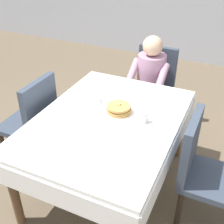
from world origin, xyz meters
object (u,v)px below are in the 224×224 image
breakfast_stack (119,109)px  spoon_near_edge (104,137)px  dining_table_main (108,128)px  syrup_pitcher (99,99)px  cup_coffee (143,117)px  knife_right_of_plate (139,120)px  chair_diner (153,83)px  plate_breakfast (118,113)px  fork_left_of_plate (97,109)px  diner_person (150,77)px  chair_right_side (201,166)px  chair_left_side (34,118)px

breakfast_stack → spoon_near_edge: bearing=-84.1°
dining_table_main → spoon_near_edge: 0.26m
syrup_pitcher → cup_coffee: bearing=-14.6°
spoon_near_edge → knife_right_of_plate: bearing=54.9°
chair_diner → cup_coffee: bearing=102.9°
dining_table_main → spoon_near_edge: spoon_near_edge is taller
syrup_pitcher → knife_right_of_plate: 0.43m
chair_diner → plate_breakfast: bearing=91.4°
fork_left_of_plate → knife_right_of_plate: 0.38m
diner_person → chair_right_side: (0.75, -1.01, -0.14)m
cup_coffee → knife_right_of_plate: 0.05m
chair_diner → breakfast_stack: chair_diner is taller
fork_left_of_plate → spoon_near_edge: size_ratio=1.20×
dining_table_main → chair_right_side: size_ratio=1.64×
chair_left_side → dining_table_main: bearing=-90.0°
plate_breakfast → syrup_pitcher: syrup_pitcher is taller
fork_left_of_plate → spoon_near_edge: same height
chair_right_side → plate_breakfast: (-0.72, 0.10, 0.22)m
plate_breakfast → cup_coffee: bearing=-7.4°
chair_diner → chair_right_side: 1.39m
chair_diner → syrup_pitcher: 1.03m
chair_right_side → plate_breakfast: 0.76m
dining_table_main → breakfast_stack: (0.05, 0.10, 0.14)m
plate_breakfast → cup_coffee: cup_coffee is taller
cup_coffee → syrup_pitcher: bearing=165.4°
spoon_near_edge → cup_coffee: bearing=49.3°
syrup_pitcher → chair_left_side: bearing=-162.2°
cup_coffee → fork_left_of_plate: (-0.41, 0.01, -0.04)m
plate_breakfast → fork_left_of_plate: 0.19m
dining_table_main → chair_diner: bearing=88.9°
chair_right_side → cup_coffee: chair_right_side is taller
dining_table_main → syrup_pitcher: syrup_pitcher is taller
chair_diner → syrup_pitcher: chair_diner is taller
knife_right_of_plate → spoon_near_edge: 0.35m
chair_right_side → syrup_pitcher: chair_right_side is taller
chair_diner → knife_right_of_plate: 1.13m
cup_coffee → spoon_near_edge: size_ratio=0.75×
chair_left_side → cup_coffee: (1.04, 0.08, 0.25)m
breakfast_stack → knife_right_of_plate: 0.19m
diner_person → chair_right_side: diner_person is taller
chair_right_side → fork_left_of_plate: size_ratio=5.17×
chair_diner → chair_right_side: bearing=122.6°
chair_diner → breakfast_stack: size_ratio=4.44×
diner_person → syrup_pitcher: bearing=76.6°
chair_right_side → dining_table_main: bearing=-90.0°
chair_right_side → breakfast_stack: chair_right_side is taller
knife_right_of_plate → cup_coffee: bearing=-105.5°
breakfast_stack → spoon_near_edge: breakfast_stack is taller
syrup_pitcher → dining_table_main: bearing=-47.6°
diner_person → chair_left_side: bearing=52.0°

